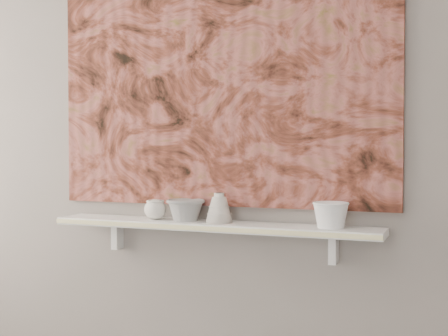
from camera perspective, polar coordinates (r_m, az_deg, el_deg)
The scene contains 11 objects.
wall_back at distance 2.64m, azimuth -0.31°, elevation 4.33°, with size 3.60×3.60×0.00m, color gray.
shelf at distance 2.57m, azimuth -1.10°, elevation -5.31°, with size 1.40×0.18×0.03m, color white.
shelf_stripe at distance 2.49m, azimuth -1.93°, elevation -5.56°, with size 1.40×0.01×0.02m, color beige.
bracket_left at distance 2.86m, azimuth -9.72°, elevation -6.11°, with size 0.03×0.06×0.12m, color white.
bracket_right at distance 2.50m, azimuth 9.98°, elevation -7.28°, with size 0.03×0.06×0.12m, color white.
painting at distance 2.64m, azimuth -0.43°, elevation 8.46°, with size 1.50×0.03×1.10m, color brown.
house_motif at distance 2.48m, azimuth 9.15°, elevation 1.74°, with size 0.09×0.00×0.08m, color black.
bowl_grey at distance 2.62m, azimuth -3.53°, elevation -3.83°, with size 0.16×0.16×0.09m, color gray, non-canonical shape.
cup_cream at distance 2.68m, azimuth -6.30°, elevation -3.78°, with size 0.09×0.09×0.09m, color silver, non-canonical shape.
bell_vessel at distance 2.55m, azimuth -0.45°, elevation -3.65°, with size 0.11×0.11×0.12m, color beige, non-canonical shape.
bowl_white at distance 2.42m, azimuth 9.74°, elevation -4.24°, with size 0.14×0.14×0.10m, color white, non-canonical shape.
Camera 1 is at (0.99, -0.85, 1.24)m, focal length 50.00 mm.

